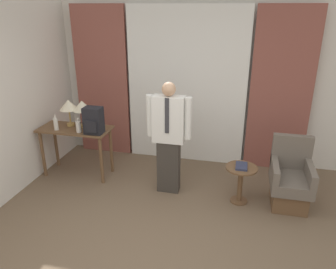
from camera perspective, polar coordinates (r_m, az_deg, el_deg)
name	(u,v)px	position (r m, az deg, el deg)	size (l,w,h in m)	color
ground_plane	(138,268)	(3.71, -5.27, -22.08)	(16.00, 16.00, 0.00)	brown
wall_back	(188,82)	(5.57, 3.43, 9.10)	(10.00, 0.06, 2.70)	silver
curtain_sheer_center	(186,87)	(5.46, 3.18, 8.20)	(1.96, 0.06, 2.58)	white
curtain_drape_left	(102,83)	(5.89, -11.41, 8.82)	(0.94, 0.06, 2.58)	brown
curtain_drape_right	(281,92)	(5.41, 19.03, 6.93)	(0.94, 0.06, 2.58)	brown
desk	(76,136)	(5.29, -15.78, -0.31)	(1.11, 0.50, 0.79)	brown
table_lamp_left	(69,106)	(5.27, -16.92, 4.84)	(0.28, 0.28, 0.42)	tan
table_lamp_right	(82,107)	(5.17, -14.73, 4.73)	(0.28, 0.28, 0.42)	tan
bottle_near_edge	(56,124)	(5.23, -18.94, 1.79)	(0.07, 0.07, 0.24)	silver
bottle_by_lamp	(79,127)	(5.03, -15.32, 1.35)	(0.08, 0.08, 0.22)	silver
backpack	(93,121)	(4.90, -12.87, 2.35)	(0.26, 0.22, 0.40)	black
person	(169,135)	(4.54, 0.12, -0.06)	(0.63, 0.21, 1.62)	#38332D
armchair	(290,181)	(4.76, 20.49, -7.67)	(0.52, 0.65, 0.92)	brown
side_table	(241,178)	(4.59, 12.54, -7.47)	(0.43, 0.43, 0.54)	brown
book	(241,166)	(4.50, 12.68, -5.39)	(0.15, 0.24, 0.03)	#2D334C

